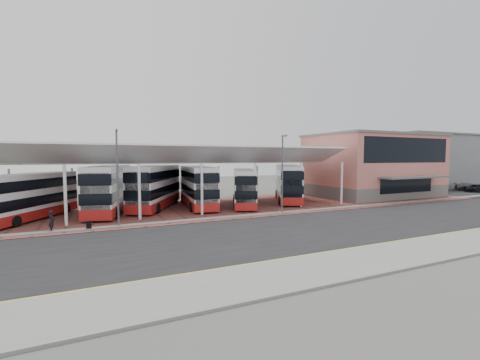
{
  "coord_description": "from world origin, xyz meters",
  "views": [
    {
      "loc": [
        -15.88,
        -21.97,
        5.79
      ],
      "look_at": [
        -1.93,
        8.23,
        3.46
      ],
      "focal_mm": 24.0,
      "sensor_mm": 36.0,
      "label": 1
    }
  ],
  "objects_px": {
    "bus_4": "(244,188)",
    "carpark_car_b": "(470,187)",
    "pedestrian": "(52,221)",
    "carpark_car_a": "(479,188)",
    "terminal": "(373,165)",
    "bus_0": "(31,197)",
    "bus_1": "(109,189)",
    "bus_3": "(197,187)",
    "bus_5": "(288,183)",
    "bus_2": "(156,187)"
  },
  "relations": [
    {
      "from": "bus_0",
      "to": "bus_2",
      "type": "xyz_separation_m",
      "value": [
        11.73,
        2.21,
        0.28
      ]
    },
    {
      "from": "terminal",
      "to": "carpark_car_a",
      "type": "relative_size",
      "value": 4.43
    },
    {
      "from": "bus_0",
      "to": "pedestrian",
      "type": "bearing_deg",
      "value": -41.26
    },
    {
      "from": "bus_3",
      "to": "bus_4",
      "type": "bearing_deg",
      "value": -9.45
    },
    {
      "from": "terminal",
      "to": "bus_2",
      "type": "xyz_separation_m",
      "value": [
        -32.35,
        1.19,
        -2.2
      ]
    },
    {
      "from": "bus_1",
      "to": "bus_5",
      "type": "relative_size",
      "value": 1.08
    },
    {
      "from": "bus_2",
      "to": "bus_4",
      "type": "bearing_deg",
      "value": 12.83
    },
    {
      "from": "bus_0",
      "to": "bus_3",
      "type": "distance_m",
      "value": 16.39
    },
    {
      "from": "carpark_car_b",
      "to": "bus_2",
      "type": "bearing_deg",
      "value": 135.42
    },
    {
      "from": "bus_3",
      "to": "carpark_car_b",
      "type": "height_order",
      "value": "bus_3"
    },
    {
      "from": "bus_4",
      "to": "carpark_car_b",
      "type": "relative_size",
      "value": 2.33
    },
    {
      "from": "bus_1",
      "to": "bus_5",
      "type": "distance_m",
      "value": 21.89
    },
    {
      "from": "terminal",
      "to": "bus_5",
      "type": "bearing_deg",
      "value": -179.04
    },
    {
      "from": "bus_2",
      "to": "carpark_car_b",
      "type": "relative_size",
      "value": 2.6
    },
    {
      "from": "bus_3",
      "to": "bus_5",
      "type": "xyz_separation_m",
      "value": [
        12.29,
        -0.45,
        0.01
      ]
    },
    {
      "from": "pedestrian",
      "to": "carpark_car_b",
      "type": "distance_m",
      "value": 62.33
    },
    {
      "from": "bus_3",
      "to": "bus_5",
      "type": "distance_m",
      "value": 12.3
    },
    {
      "from": "bus_4",
      "to": "pedestrian",
      "type": "relative_size",
      "value": 6.3
    },
    {
      "from": "carpark_car_b",
      "to": "bus_5",
      "type": "bearing_deg",
      "value": 135.84
    },
    {
      "from": "bus_3",
      "to": "carpark_car_a",
      "type": "height_order",
      "value": "bus_3"
    },
    {
      "from": "carpark_car_a",
      "to": "pedestrian",
      "type": "bearing_deg",
      "value": 148.37
    },
    {
      "from": "terminal",
      "to": "carpark_car_b",
      "type": "bearing_deg",
      "value": -7.05
    },
    {
      "from": "bus_0",
      "to": "carpark_car_a",
      "type": "distance_m",
      "value": 63.01
    },
    {
      "from": "bus_3",
      "to": "carpark_car_b",
      "type": "xyz_separation_m",
      "value": [
        48.01,
        -2.7,
        -1.66
      ]
    },
    {
      "from": "bus_0",
      "to": "bus_1",
      "type": "relative_size",
      "value": 0.84
    },
    {
      "from": "pedestrian",
      "to": "carpark_car_b",
      "type": "bearing_deg",
      "value": -105.39
    },
    {
      "from": "bus_3",
      "to": "carpark_car_a",
      "type": "bearing_deg",
      "value": 1.06
    },
    {
      "from": "bus_5",
      "to": "pedestrian",
      "type": "relative_size",
      "value": 6.8
    },
    {
      "from": "carpark_car_a",
      "to": "carpark_car_b",
      "type": "relative_size",
      "value": 0.93
    },
    {
      "from": "pedestrian",
      "to": "carpark_car_a",
      "type": "height_order",
      "value": "pedestrian"
    },
    {
      "from": "bus_1",
      "to": "bus_3",
      "type": "relative_size",
      "value": 1.05
    },
    {
      "from": "bus_3",
      "to": "bus_4",
      "type": "distance_m",
      "value": 5.56
    },
    {
      "from": "pedestrian",
      "to": "carpark_car_a",
      "type": "bearing_deg",
      "value": -107.46
    },
    {
      "from": "bus_1",
      "to": "pedestrian",
      "type": "relative_size",
      "value": 7.31
    },
    {
      "from": "bus_0",
      "to": "carpark_car_a",
      "type": "height_order",
      "value": "bus_0"
    },
    {
      "from": "terminal",
      "to": "bus_2",
      "type": "height_order",
      "value": "terminal"
    },
    {
      "from": "bus_1",
      "to": "bus_2",
      "type": "distance_m",
      "value": 5.09
    },
    {
      "from": "terminal",
      "to": "bus_0",
      "type": "height_order",
      "value": "terminal"
    },
    {
      "from": "bus_2",
      "to": "carpark_car_a",
      "type": "xyz_separation_m",
      "value": [
        51.15,
        -6.03,
        -1.68
      ]
    },
    {
      "from": "bus_4",
      "to": "bus_0",
      "type": "bearing_deg",
      "value": -157.7
    },
    {
      "from": "carpark_car_a",
      "to": "bus_3",
      "type": "bearing_deg",
      "value": 139.66
    },
    {
      "from": "carpark_car_b",
      "to": "bus_1",
      "type": "bearing_deg",
      "value": 136.83
    },
    {
      "from": "terminal",
      "to": "pedestrian",
      "type": "height_order",
      "value": "terminal"
    },
    {
      "from": "bus_3",
      "to": "terminal",
      "type": "bearing_deg",
      "value": 6.83
    },
    {
      "from": "bus_1",
      "to": "pedestrian",
      "type": "xyz_separation_m",
      "value": [
        -4.53,
        -7.66,
        -1.59
      ]
    },
    {
      "from": "bus_0",
      "to": "bus_4",
      "type": "xyz_separation_m",
      "value": [
        21.67,
        -0.39,
        0.0
      ]
    },
    {
      "from": "terminal",
      "to": "bus_0",
      "type": "distance_m",
      "value": 44.16
    },
    {
      "from": "pedestrian",
      "to": "carpark_car_a",
      "type": "relative_size",
      "value": 0.4
    },
    {
      "from": "terminal",
      "to": "bus_1",
      "type": "relative_size",
      "value": 1.51
    },
    {
      "from": "terminal",
      "to": "bus_4",
      "type": "relative_size",
      "value": 1.76
    }
  ]
}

